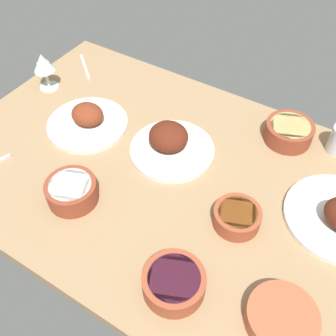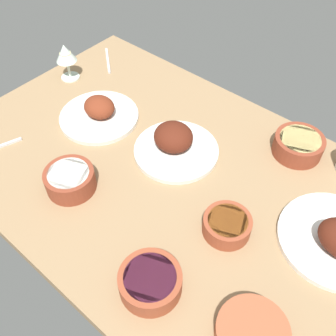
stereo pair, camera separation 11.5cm
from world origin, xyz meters
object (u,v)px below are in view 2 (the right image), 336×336
(bowl_cream, at_px, (70,179))
(bowl_pasta, at_px, (298,145))
(plate_center_main, at_px, (175,144))
(wine_glass, at_px, (66,55))
(bowl_sauce, at_px, (252,333))
(plate_near_viewer, at_px, (99,113))
(bowl_soup, at_px, (227,225))
(bowl_onions, at_px, (150,282))
(fork_loose, at_px, (108,60))

(bowl_cream, relative_size, bowl_pasta, 0.94)
(plate_center_main, relative_size, wine_glass, 1.90)
(wine_glass, bearing_deg, bowl_sauce, 160.45)
(plate_near_viewer, height_order, bowl_cream, plate_near_viewer)
(bowl_soup, bearing_deg, plate_near_viewer, -8.87)
(bowl_onions, distance_m, bowl_sauce, 0.25)
(plate_near_viewer, height_order, bowl_soup, plate_near_viewer)
(bowl_soup, bearing_deg, bowl_sauce, 135.84)
(plate_near_viewer, xyz_separation_m, wine_glass, (0.26, -0.09, 0.08))
(plate_center_main, distance_m, bowl_onions, 0.46)
(bowl_pasta, height_order, fork_loose, bowl_pasta)
(plate_near_viewer, xyz_separation_m, bowl_onions, (-0.54, 0.34, 0.01))
(bowl_soup, height_order, bowl_sauce, bowl_soup)
(bowl_cream, xyz_separation_m, bowl_sauce, (-0.62, 0.02, -0.01))
(bowl_onions, relative_size, fork_loose, 0.87)
(bowl_pasta, distance_m, bowl_sauce, 0.61)
(plate_center_main, relative_size, fork_loose, 1.55)
(bowl_cream, distance_m, bowl_sauce, 0.63)
(bowl_cream, xyz_separation_m, bowl_pasta, (-0.43, -0.55, -0.00))
(bowl_pasta, bearing_deg, wine_glass, 13.36)
(bowl_pasta, bearing_deg, bowl_onions, 85.57)
(plate_near_viewer, bearing_deg, fork_loose, -48.11)
(bowl_cream, height_order, bowl_soup, bowl_cream)
(bowl_sauce, height_order, fork_loose, bowl_sauce)
(plate_center_main, height_order, wine_glass, wine_glass)
(plate_center_main, bearing_deg, wine_glass, -4.20)
(bowl_cream, bearing_deg, plate_center_main, -113.38)
(plate_near_viewer, xyz_separation_m, bowl_pasta, (-0.59, -0.29, 0.01))
(bowl_cream, bearing_deg, bowl_soup, -158.43)
(bowl_soup, xyz_separation_m, wine_glass, (0.85, -0.18, 0.07))
(plate_near_viewer, bearing_deg, wine_glass, -18.69)
(wine_glass, bearing_deg, bowl_pasta, -166.64)
(bowl_cream, bearing_deg, wine_glass, -39.55)
(bowl_pasta, bearing_deg, bowl_sauce, 108.74)
(bowl_sauce, bearing_deg, wine_glass, -19.55)
(plate_near_viewer, height_order, bowl_sauce, plate_near_viewer)
(fork_loose, bearing_deg, bowl_soup, -163.49)
(wine_glass, xyz_separation_m, fork_loose, (-0.03, -0.17, -0.10))
(plate_center_main, distance_m, fork_loose, 0.57)
(plate_center_main, xyz_separation_m, bowl_onions, (-0.25, 0.39, -0.00))
(bowl_cream, relative_size, wine_glass, 1.02)
(plate_center_main, bearing_deg, bowl_sauce, 146.03)
(plate_center_main, xyz_separation_m, bowl_cream, (0.13, 0.31, 0.00))
(bowl_sauce, height_order, wine_glass, wine_glass)
(bowl_onions, distance_m, bowl_soup, 0.25)
(bowl_cream, distance_m, wine_glass, 0.55)
(plate_center_main, bearing_deg, fork_loose, -21.81)
(bowl_soup, relative_size, wine_glass, 0.91)
(plate_center_main, height_order, bowl_soup, plate_center_main)
(bowl_sauce, xyz_separation_m, fork_loose, (1.02, -0.54, -0.02))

